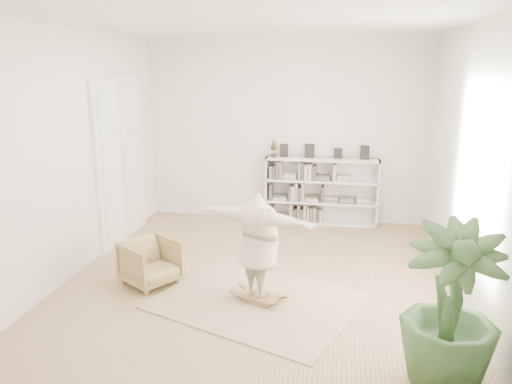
% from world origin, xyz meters
% --- Properties ---
extents(floor, '(6.00, 6.00, 0.00)m').
position_xyz_m(floor, '(0.00, 0.00, 0.00)').
color(floor, '#8B6447').
rests_on(floor, ground).
extents(room_shell, '(6.00, 6.00, 6.00)m').
position_xyz_m(room_shell, '(0.00, 2.94, 3.51)').
color(room_shell, silver).
rests_on(room_shell, floor).
extents(doors, '(0.09, 1.78, 2.92)m').
position_xyz_m(doors, '(-2.70, 1.30, 1.40)').
color(doors, white).
rests_on(doors, floor).
extents(bookshelf, '(2.20, 0.35, 1.64)m').
position_xyz_m(bookshelf, '(0.74, 2.82, 0.64)').
color(bookshelf, silver).
rests_on(bookshelf, floor).
extents(armchair, '(0.97, 0.96, 0.64)m').
position_xyz_m(armchair, '(-1.51, -0.47, 0.32)').
color(armchair, tan).
rests_on(armchair, floor).
extents(rug, '(3.06, 2.78, 0.02)m').
position_xyz_m(rug, '(0.11, -0.78, 0.01)').
color(rug, tan).
rests_on(rug, floor).
extents(rocker_board, '(0.60, 0.49, 0.11)m').
position_xyz_m(rocker_board, '(0.11, -0.78, 0.07)').
color(rocker_board, '#9C6D3E').
rests_on(rocker_board, rug).
extents(person, '(1.77, 1.07, 1.40)m').
position_xyz_m(person, '(0.11, -0.78, 0.83)').
color(person, beige).
rests_on(person, rocker_board).
extents(houseplant, '(0.98, 0.98, 1.64)m').
position_xyz_m(houseplant, '(2.18, -2.22, 0.82)').
color(houseplant, '#315028').
rests_on(houseplant, floor).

